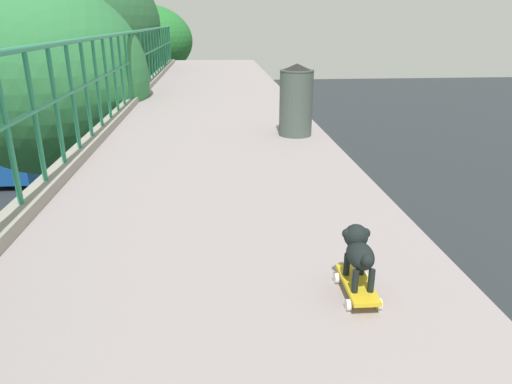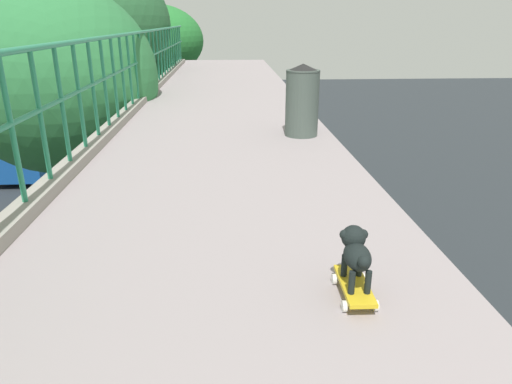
{
  "view_description": "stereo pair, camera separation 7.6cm",
  "coord_description": "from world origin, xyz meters",
  "px_view_note": "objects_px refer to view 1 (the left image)",
  "views": [
    {
      "loc": [
        1.32,
        -0.97,
        7.34
      ],
      "look_at": [
        1.58,
        2.04,
        6.21
      ],
      "focal_mm": 32.4,
      "sensor_mm": 36.0,
      "label": 1
    },
    {
      "loc": [
        1.4,
        -0.98,
        7.34
      ],
      "look_at": [
        1.58,
        2.04,
        6.21
      ],
      "focal_mm": 32.4,
      "sensor_mm": 36.0,
      "label": 2
    }
  ],
  "objects_px": {
    "car_silver_seventh": "(68,201)",
    "toy_skateboard": "(357,285)",
    "city_bus": "(39,124)",
    "small_dog": "(359,250)",
    "litter_bin": "(296,99)"
  },
  "relations": [
    {
      "from": "car_silver_seventh",
      "to": "toy_skateboard",
      "type": "distance_m",
      "value": 17.37
    },
    {
      "from": "city_bus",
      "to": "small_dog",
      "type": "height_order",
      "value": "small_dog"
    },
    {
      "from": "car_silver_seventh",
      "to": "toy_skateboard",
      "type": "height_order",
      "value": "toy_skateboard"
    },
    {
      "from": "small_dog",
      "to": "litter_bin",
      "type": "bearing_deg",
      "value": 85.63
    },
    {
      "from": "car_silver_seventh",
      "to": "small_dog",
      "type": "distance_m",
      "value": 17.41
    },
    {
      "from": "car_silver_seventh",
      "to": "city_bus",
      "type": "height_order",
      "value": "city_bus"
    },
    {
      "from": "small_dog",
      "to": "city_bus",
      "type": "bearing_deg",
      "value": 113.92
    },
    {
      "from": "toy_skateboard",
      "to": "small_dog",
      "type": "distance_m",
      "value": 0.21
    },
    {
      "from": "car_silver_seventh",
      "to": "city_bus",
      "type": "distance_m",
      "value": 9.53
    },
    {
      "from": "car_silver_seventh",
      "to": "small_dog",
      "type": "xyz_separation_m",
      "value": [
        6.68,
        -15.13,
        5.45
      ]
    },
    {
      "from": "small_dog",
      "to": "litter_bin",
      "type": "relative_size",
      "value": 0.38
    },
    {
      "from": "car_silver_seventh",
      "to": "toy_skateboard",
      "type": "bearing_deg",
      "value": -66.21
    },
    {
      "from": "toy_skateboard",
      "to": "litter_bin",
      "type": "xyz_separation_m",
      "value": [
        0.3,
        3.92,
        0.42
      ]
    },
    {
      "from": "litter_bin",
      "to": "toy_skateboard",
      "type": "bearing_deg",
      "value": -94.35
    },
    {
      "from": "toy_skateboard",
      "to": "small_dog",
      "type": "bearing_deg",
      "value": 88.48
    }
  ]
}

